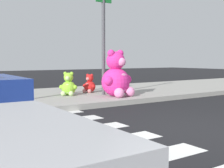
% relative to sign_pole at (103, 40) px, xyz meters
% --- Properties ---
extents(ground_plane, '(60.00, 60.00, 0.00)m').
position_rel_sign_pole_xyz_m(ground_plane, '(-1.00, -4.40, -1.85)').
color(ground_plane, black).
extents(sidewalk, '(28.00, 4.40, 0.15)m').
position_rel_sign_pole_xyz_m(sidewalk, '(-1.00, 0.80, -1.77)').
color(sidewalk, '#9E9B93').
rests_on(sidewalk, ground_plane).
extents(crosswalk_stripes, '(3.20, 6.75, 0.00)m').
position_rel_sign_pole_xyz_m(crosswalk_stripes, '(-3.20, -4.60, -1.85)').
color(crosswalk_stripes, white).
rests_on(crosswalk_stripes, ground_plane).
extents(sign_pole, '(0.56, 0.11, 3.20)m').
position_rel_sign_pole_xyz_m(sign_pole, '(0.00, 0.00, 0.00)').
color(sign_pole, '#4C4C51').
rests_on(sign_pole, sidewalk).
extents(plush_pink_large, '(1.06, 0.98, 1.40)m').
position_rel_sign_pole_xyz_m(plush_pink_large, '(0.09, -0.59, -1.14)').
color(plush_pink_large, '#F22D93').
rests_on(plush_pink_large, sidewalk).
extents(plush_red, '(0.45, 0.45, 0.63)m').
position_rel_sign_pole_xyz_m(plush_red, '(-0.08, 0.78, -1.45)').
color(plush_red, red).
rests_on(plush_red, sidewalk).
extents(plush_lime, '(0.52, 0.53, 0.73)m').
position_rel_sign_pole_xyz_m(plush_lime, '(-1.01, 0.43, -1.41)').
color(plush_lime, '#8CD133').
rests_on(plush_lime, sidewalk).
extents(plush_brown, '(0.40, 0.39, 0.55)m').
position_rel_sign_pole_xyz_m(plush_brown, '(0.73, 0.54, -1.48)').
color(plush_brown, olive).
rests_on(plush_brown, sidewalk).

